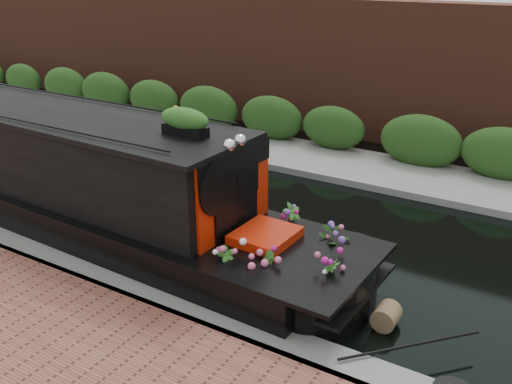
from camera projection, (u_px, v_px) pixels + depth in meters
The scene contains 7 objects.
ground at pixel (237, 221), 11.86m from camera, with size 80.00×80.00×0.00m, color black.
near_bank_coping at pixel (126, 295), 9.25m from camera, with size 40.00×0.60×0.50m, color slate.
far_bank_path at pixel (323, 164), 15.18m from camera, with size 40.00×2.40×0.34m, color gray.
far_hedge at pixel (337, 154), 15.89m from camera, with size 40.00×1.10×2.80m, color #204316.
far_brick_wall at pixel (365, 136), 17.55m from camera, with size 40.00×1.00×8.00m, color #562B1D.
narrowboat at pixel (49, 179), 11.57m from camera, with size 13.23×2.74×3.10m.
rope_fender at pixel (386, 316), 8.39m from camera, with size 0.37×0.37×0.40m, color brown.
Camera 1 is at (5.93, -8.97, 5.06)m, focal length 40.00 mm.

